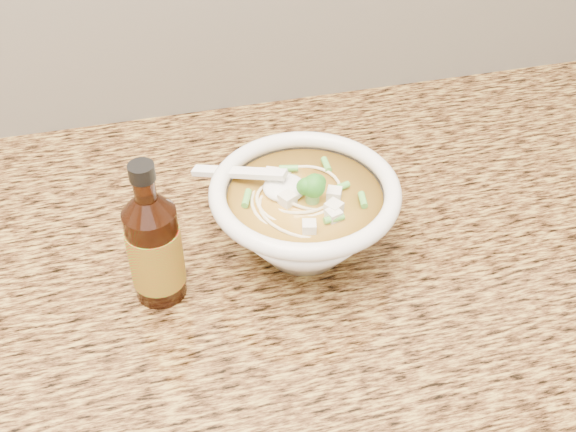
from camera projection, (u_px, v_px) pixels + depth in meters
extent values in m
cube|color=#A5853C|center=(21.00, 294.00, 0.85)|extent=(4.00, 0.68, 0.04)
cylinder|color=white|center=(304.00, 245.00, 0.88)|extent=(0.09, 0.09, 0.01)
torus|color=white|center=(305.00, 191.00, 0.82)|extent=(0.22, 0.22, 0.02)
torus|color=beige|center=(294.00, 188.00, 0.84)|extent=(0.15, 0.15, 0.00)
torus|color=beige|center=(289.00, 193.00, 0.83)|extent=(0.10, 0.10, 0.00)
torus|color=beige|center=(320.00, 198.00, 0.83)|extent=(0.11, 0.11, 0.00)
torus|color=beige|center=(286.00, 196.00, 0.83)|extent=(0.13, 0.13, 0.00)
torus|color=beige|center=(324.00, 209.00, 0.82)|extent=(0.09, 0.09, 0.00)
torus|color=beige|center=(304.00, 208.00, 0.82)|extent=(0.11, 0.11, 0.00)
torus|color=beige|center=(295.00, 204.00, 0.83)|extent=(0.13, 0.13, 0.00)
cube|color=silver|center=(337.00, 205.00, 0.81)|extent=(0.02, 0.02, 0.02)
cube|color=silver|center=(280.00, 198.00, 0.82)|extent=(0.02, 0.02, 0.02)
cube|color=silver|center=(285.00, 190.00, 0.83)|extent=(0.02, 0.02, 0.02)
cube|color=silver|center=(295.00, 200.00, 0.81)|extent=(0.02, 0.02, 0.02)
cube|color=silver|center=(330.00, 208.00, 0.80)|extent=(0.02, 0.02, 0.02)
cube|color=silver|center=(301.00, 175.00, 0.85)|extent=(0.02, 0.02, 0.02)
cube|color=silver|center=(256.00, 175.00, 0.85)|extent=(0.02, 0.02, 0.02)
ellipsoid|color=#196014|center=(313.00, 187.00, 0.80)|extent=(0.04, 0.04, 0.04)
cylinder|color=#5AAF43|center=(314.00, 164.00, 0.86)|extent=(0.02, 0.01, 0.01)
cylinder|color=#5AAF43|center=(290.00, 222.00, 0.79)|extent=(0.02, 0.02, 0.01)
cylinder|color=#5AAF43|center=(332.00, 172.00, 0.85)|extent=(0.02, 0.01, 0.01)
cylinder|color=#5AAF43|center=(283.00, 214.00, 0.80)|extent=(0.02, 0.02, 0.01)
cylinder|color=#5AAF43|center=(325.00, 166.00, 0.86)|extent=(0.02, 0.02, 0.01)
cylinder|color=#5AAF43|center=(261.00, 204.00, 0.81)|extent=(0.02, 0.02, 0.01)
ellipsoid|color=white|center=(284.00, 188.00, 0.83)|extent=(0.05, 0.05, 0.02)
cube|color=white|center=(239.00, 172.00, 0.84)|extent=(0.11, 0.08, 0.03)
cylinder|color=#341307|center=(156.00, 253.00, 0.79)|extent=(0.07, 0.07, 0.12)
cylinder|color=#341307|center=(144.00, 189.00, 0.73)|extent=(0.03, 0.03, 0.03)
cylinder|color=black|center=(142.00, 172.00, 0.71)|extent=(0.03, 0.03, 0.02)
cylinder|color=red|center=(156.00, 255.00, 0.79)|extent=(0.08, 0.08, 0.07)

